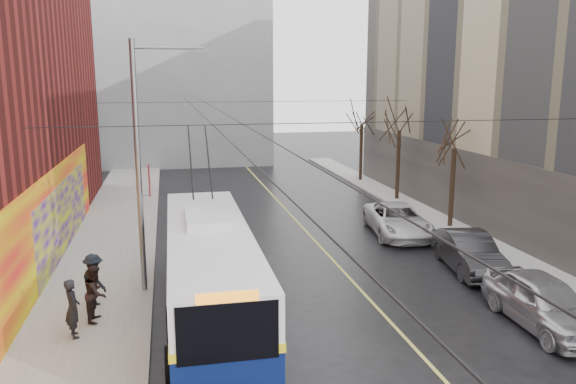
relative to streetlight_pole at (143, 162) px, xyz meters
name	(u,v)px	position (x,y,z in m)	size (l,w,h in m)	color
sidewalk_left	(102,276)	(-1.86, 2.00, -4.77)	(4.00, 60.00, 0.15)	gray
sidewalk_right	(493,249)	(15.14, 2.00, -4.77)	(2.00, 60.00, 0.15)	gray
lane_line	(322,248)	(7.64, 4.00, -4.84)	(0.12, 50.00, 0.01)	#BFB74C
building_far	(156,64)	(0.14, 34.99, 4.17)	(20.50, 12.10, 18.00)	gray
streetlight_pole	(143,162)	(0.00, 0.00, 0.00)	(2.65, 0.60, 9.00)	slate
catenary_wires	(230,112)	(3.60, 4.77, 1.40)	(18.00, 60.00, 0.22)	black
tree_near	(455,133)	(15.14, 6.00, 0.13)	(3.20, 3.20, 6.40)	black
tree_mid	(400,118)	(15.14, 13.00, 0.41)	(3.20, 3.20, 6.68)	black
tree_far	(362,113)	(15.14, 20.00, 0.30)	(3.20, 3.20, 6.57)	black
pigeons_flying	(235,76)	(3.34, 0.65, 2.94)	(3.65, 1.58, 0.58)	slate
trolleybus	(210,270)	(2.04, -2.49, -3.24)	(2.94, 12.25, 5.78)	#091444
parked_car_a	(544,302)	(12.19, -5.50, -4.02)	(1.96, 4.86, 1.66)	#AFAEB3
parked_car_b	(469,252)	(12.64, -0.20, -4.07)	(1.65, 4.74, 1.56)	#262628
parked_car_c	(397,220)	(11.94, 5.42, -4.08)	(2.53, 5.49, 1.53)	silver
following_car	(195,206)	(2.24, 11.13, -4.18)	(1.57, 3.91, 1.33)	silver
pedestrian_a	(73,308)	(-2.07, -3.46, -3.80)	(0.65, 0.43, 1.79)	black
pedestrian_b	(96,293)	(-1.54, -2.38, -3.79)	(0.88, 0.68, 1.81)	black
pedestrian_c	(94,279)	(-1.75, -1.04, -3.81)	(1.15, 0.66, 1.77)	black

